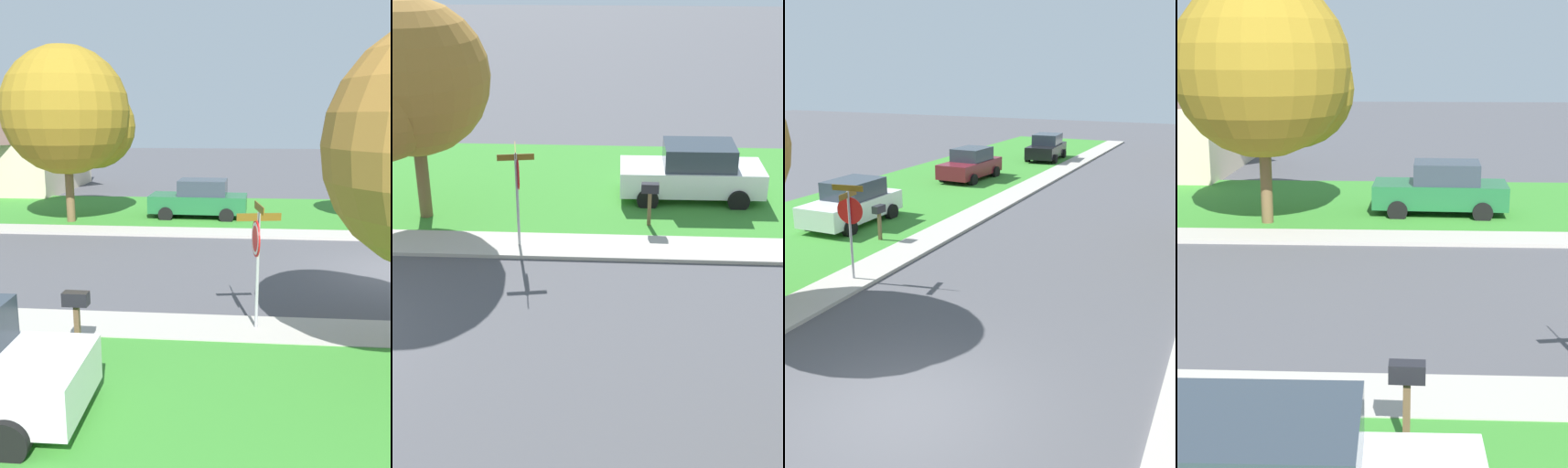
# 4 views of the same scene
# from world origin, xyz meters

# --- Properties ---
(sidewalk_east) EXTENTS (1.40, 56.00, 0.10)m
(sidewalk_east) POSITION_xyz_m (4.70, 12.00, 0.05)
(sidewalk_east) COLOR #ADA89E
(sidewalk_east) RESTS_ON ground
(lawn_east) EXTENTS (8.00, 56.00, 0.08)m
(lawn_east) POSITION_xyz_m (9.40, 12.00, 0.04)
(lawn_east) COLOR #38842D
(lawn_east) RESTS_ON ground
(stop_sign_far_corner) EXTENTS (0.91, 0.91, 2.77)m
(stop_sign_far_corner) POSITION_xyz_m (-4.63, 4.52, 1.89)
(stop_sign_far_corner) COLOR #9E9EA3
(stop_sign_far_corner) RESTS_ON ground
(car_green_far_down_street) EXTENTS (2.17, 4.37, 1.76)m
(car_green_far_down_street) POSITION_xyz_m (7.81, 6.73, 0.87)
(car_green_far_down_street) COLOR #1E6033
(car_green_far_down_street) RESTS_ON ground
(tree_sidewalk_far) EXTENTS (5.65, 5.26, 7.37)m
(tree_sidewalk_far) POSITION_xyz_m (6.57, 11.95, 4.56)
(tree_sidewalk_far) COLOR brown
(tree_sidewalk_far) RESTS_ON ground
(house_right_setback) EXTENTS (9.09, 7.91, 4.60)m
(house_right_setback) POSITION_xyz_m (16.43, 19.08, 2.38)
(house_right_setback) COLOR beige
(house_right_setback) RESTS_ON ground
(mailbox) EXTENTS (0.25, 0.49, 1.31)m
(mailbox) POSITION_xyz_m (-6.15, 7.90, 1.01)
(mailbox) COLOR brown
(mailbox) RESTS_ON ground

